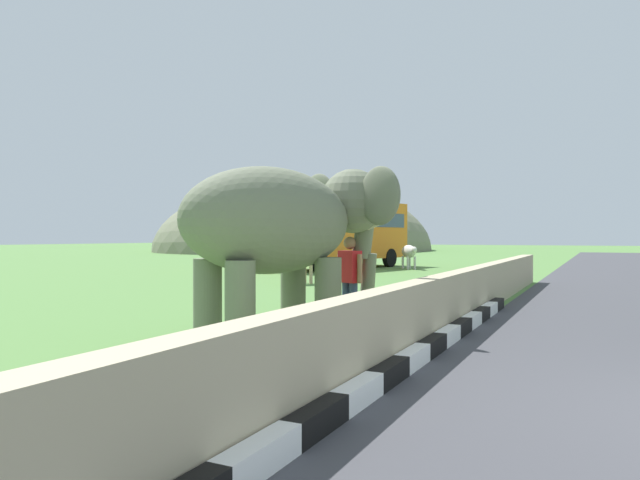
{
  "coord_description": "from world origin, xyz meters",
  "views": [
    {
      "loc": [
        -5.95,
        1.8,
        1.66
      ],
      "look_at": [
        2.41,
        5.93,
        1.6
      ],
      "focal_mm": 32.11,
      "sensor_mm": 36.0,
      "label": 1
    }
  ],
  "objects_px": {
    "cow_near": "(299,259)",
    "cow_mid": "(409,252)",
    "person_handler": "(350,277)",
    "elephant": "(287,224)",
    "bus_orange": "(339,228)"
  },
  "relations": [
    {
      "from": "cow_near",
      "to": "cow_mid",
      "type": "relative_size",
      "value": 1.05
    },
    {
      "from": "elephant",
      "to": "cow_mid",
      "type": "height_order",
      "value": "elephant"
    },
    {
      "from": "elephant",
      "to": "cow_near",
      "type": "distance_m",
      "value": 10.67
    },
    {
      "from": "cow_mid",
      "to": "person_handler",
      "type": "bearing_deg",
      "value": -165.71
    },
    {
      "from": "elephant",
      "to": "bus_orange",
      "type": "relative_size",
      "value": 0.41
    },
    {
      "from": "cow_mid",
      "to": "elephant",
      "type": "bearing_deg",
      "value": -167.99
    },
    {
      "from": "bus_orange",
      "to": "cow_mid",
      "type": "xyz_separation_m",
      "value": [
        1.21,
        -3.37,
        -1.21
      ]
    },
    {
      "from": "bus_orange",
      "to": "cow_near",
      "type": "distance_m",
      "value": 9.88
    },
    {
      "from": "person_handler",
      "to": "cow_mid",
      "type": "distance_m",
      "value": 19.16
    },
    {
      "from": "person_handler",
      "to": "bus_orange",
      "type": "relative_size",
      "value": 0.17
    },
    {
      "from": "bus_orange",
      "to": "cow_mid",
      "type": "height_order",
      "value": "bus_orange"
    },
    {
      "from": "cow_near",
      "to": "cow_mid",
      "type": "height_order",
      "value": "same"
    },
    {
      "from": "bus_orange",
      "to": "cow_near",
      "type": "height_order",
      "value": "bus_orange"
    },
    {
      "from": "person_handler",
      "to": "cow_near",
      "type": "height_order",
      "value": "person_handler"
    },
    {
      "from": "person_handler",
      "to": "bus_orange",
      "type": "bearing_deg",
      "value": 25.03
    }
  ]
}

